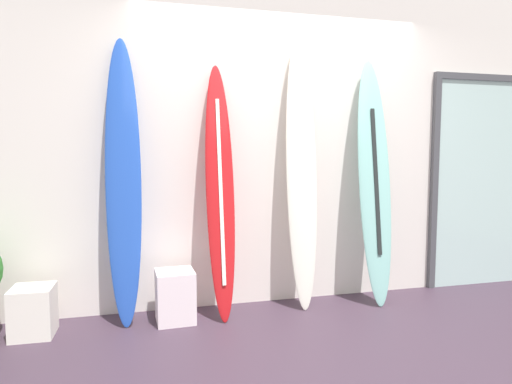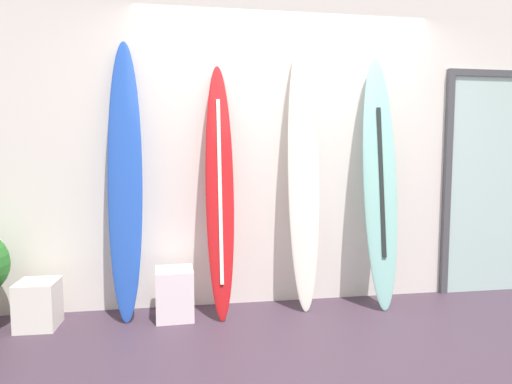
% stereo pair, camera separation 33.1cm
% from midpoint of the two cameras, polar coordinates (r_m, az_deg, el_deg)
% --- Properties ---
extents(ground, '(8.00, 8.00, 0.04)m').
position_cam_midpoint_polar(ground, '(3.07, 7.23, -20.79)').
color(ground, '#392A37').
extents(wall_back, '(7.20, 0.20, 2.80)m').
position_cam_midpoint_polar(wall_back, '(4.00, 0.50, 6.28)').
color(wall_back, silver).
rests_on(wall_back, ground).
extents(surfboard_cobalt, '(0.27, 0.33, 2.19)m').
position_cam_midpoint_polar(surfboard_cobalt, '(3.58, -19.09, 1.03)').
color(surfboard_cobalt, '#234DB4').
rests_on(surfboard_cobalt, ground).
extents(surfboard_crimson, '(0.23, 0.43, 2.03)m').
position_cam_midpoint_polar(surfboard_crimson, '(3.56, -7.26, 0.14)').
color(surfboard_crimson, red).
rests_on(surfboard_crimson, ground).
extents(surfboard_ivory, '(0.27, 0.32, 2.28)m').
position_cam_midpoint_polar(surfboard_ivory, '(3.76, 3.31, 2.39)').
color(surfboard_ivory, white).
rests_on(surfboard_ivory, ground).
extents(surfboard_seafoam, '(0.30, 0.40, 2.13)m').
position_cam_midpoint_polar(surfboard_seafoam, '(3.97, 12.56, 1.33)').
color(surfboard_seafoam, '#85C2BA').
rests_on(surfboard_seafoam, ground).
extents(display_block_left, '(0.29, 0.29, 0.36)m').
position_cam_midpoint_polar(display_block_left, '(3.76, -28.87, -13.21)').
color(display_block_left, white).
rests_on(display_block_left, ground).
extents(display_block_center, '(0.30, 0.30, 0.40)m').
position_cam_midpoint_polar(display_block_center, '(3.66, -12.89, -12.83)').
color(display_block_center, white).
rests_on(display_block_center, ground).
extents(glass_door, '(1.13, 0.06, 2.06)m').
position_cam_midpoint_polar(glass_door, '(4.86, 25.02, 1.65)').
color(glass_door, silver).
rests_on(glass_door, ground).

